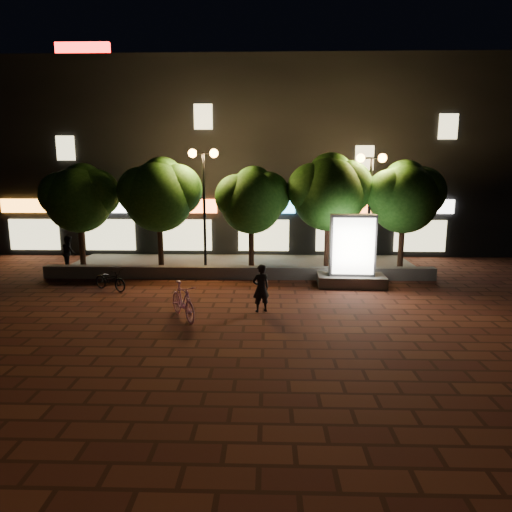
{
  "coord_description": "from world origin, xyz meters",
  "views": [
    {
      "loc": [
        1.23,
        -13.64,
        4.28
      ],
      "look_at": [
        0.81,
        1.5,
        1.42
      ],
      "focal_mm": 31.0,
      "sensor_mm": 36.0,
      "label": 1
    }
  ],
  "objects_px": {
    "tree_far_right": "(405,195)",
    "tree_left": "(160,192)",
    "ad_kiosk": "(352,257)",
    "tree_mid": "(252,198)",
    "street_lamp_left": "(204,179)",
    "scooter_pink": "(183,301)",
    "pedestrian": "(69,253)",
    "scooter_parked": "(110,280)",
    "street_lamp_right": "(370,182)",
    "tree_far_left": "(80,196)",
    "rider": "(261,288)",
    "tree_right": "(330,190)"
  },
  "relations": [
    {
      "from": "tree_mid",
      "to": "tree_far_right",
      "type": "height_order",
      "value": "tree_far_right"
    },
    {
      "from": "scooter_pink",
      "to": "tree_far_left",
      "type": "bearing_deg",
      "value": 99.9
    },
    {
      "from": "scooter_pink",
      "to": "pedestrian",
      "type": "xyz_separation_m",
      "value": [
        -6.22,
        6.32,
        0.29
      ]
    },
    {
      "from": "tree_far_left",
      "to": "ad_kiosk",
      "type": "relative_size",
      "value": 1.68
    },
    {
      "from": "tree_far_right",
      "to": "street_lamp_left",
      "type": "relative_size",
      "value": 0.92
    },
    {
      "from": "tree_right",
      "to": "street_lamp_left",
      "type": "xyz_separation_m",
      "value": [
        -5.36,
        -0.26,
        0.46
      ]
    },
    {
      "from": "tree_left",
      "to": "scooter_parked",
      "type": "distance_m",
      "value": 4.72
    },
    {
      "from": "tree_right",
      "to": "street_lamp_right",
      "type": "relative_size",
      "value": 1.02
    },
    {
      "from": "tree_mid",
      "to": "scooter_pink",
      "type": "relative_size",
      "value": 2.46
    },
    {
      "from": "tree_far_right",
      "to": "pedestrian",
      "type": "xyz_separation_m",
      "value": [
        -14.55,
        -0.27,
        -2.53
      ]
    },
    {
      "from": "tree_far_right",
      "to": "tree_left",
      "type": "bearing_deg",
      "value": 180.0
    },
    {
      "from": "rider",
      "to": "pedestrian",
      "type": "xyz_separation_m",
      "value": [
        -8.52,
        5.55,
        0.08
      ]
    },
    {
      "from": "tree_left",
      "to": "scooter_pink",
      "type": "bearing_deg",
      "value": -71.83
    },
    {
      "from": "tree_mid",
      "to": "tree_right",
      "type": "height_order",
      "value": "tree_right"
    },
    {
      "from": "street_lamp_left",
      "to": "scooter_parked",
      "type": "bearing_deg",
      "value": -134.25
    },
    {
      "from": "scooter_parked",
      "to": "street_lamp_right",
      "type": "bearing_deg",
      "value": -44.0
    },
    {
      "from": "tree_far_left",
      "to": "tree_mid",
      "type": "relative_size",
      "value": 1.03
    },
    {
      "from": "tree_far_left",
      "to": "scooter_pink",
      "type": "bearing_deg",
      "value": -49.33
    },
    {
      "from": "scooter_parked",
      "to": "tree_mid",
      "type": "bearing_deg",
      "value": -27.69
    },
    {
      "from": "ad_kiosk",
      "to": "pedestrian",
      "type": "height_order",
      "value": "ad_kiosk"
    },
    {
      "from": "ad_kiosk",
      "to": "pedestrian",
      "type": "distance_m",
      "value": 12.14
    },
    {
      "from": "scooter_pink",
      "to": "scooter_parked",
      "type": "height_order",
      "value": "scooter_pink"
    },
    {
      "from": "scooter_pink",
      "to": "pedestrian",
      "type": "height_order",
      "value": "pedestrian"
    },
    {
      "from": "street_lamp_right",
      "to": "ad_kiosk",
      "type": "distance_m",
      "value": 3.74
    },
    {
      "from": "rider",
      "to": "pedestrian",
      "type": "distance_m",
      "value": 10.17
    },
    {
      "from": "tree_mid",
      "to": "ad_kiosk",
      "type": "height_order",
      "value": "tree_mid"
    },
    {
      "from": "tree_left",
      "to": "tree_far_right",
      "type": "xyz_separation_m",
      "value": [
        10.5,
        -0.0,
        -0.08
      ]
    },
    {
      "from": "tree_right",
      "to": "rider",
      "type": "distance_m",
      "value": 7.06
    },
    {
      "from": "street_lamp_right",
      "to": "ad_kiosk",
      "type": "bearing_deg",
      "value": -115.46
    },
    {
      "from": "tree_left",
      "to": "street_lamp_left",
      "type": "distance_m",
      "value": 2.05
    },
    {
      "from": "tree_left",
      "to": "ad_kiosk",
      "type": "distance_m",
      "value": 8.59
    },
    {
      "from": "tree_left",
      "to": "tree_right",
      "type": "height_order",
      "value": "tree_right"
    },
    {
      "from": "tree_mid",
      "to": "street_lamp_left",
      "type": "height_order",
      "value": "street_lamp_left"
    },
    {
      "from": "scooter_parked",
      "to": "pedestrian",
      "type": "xyz_separation_m",
      "value": [
        -2.91,
        3.16,
        0.43
      ]
    },
    {
      "from": "tree_mid",
      "to": "scooter_parked",
      "type": "distance_m",
      "value": 6.79
    },
    {
      "from": "ad_kiosk",
      "to": "tree_right",
      "type": "bearing_deg",
      "value": 102.82
    },
    {
      "from": "tree_far_left",
      "to": "tree_mid",
      "type": "height_order",
      "value": "tree_far_left"
    },
    {
      "from": "street_lamp_right",
      "to": "scooter_pink",
      "type": "xyz_separation_m",
      "value": [
        -6.78,
        -6.33,
        -3.34
      ]
    },
    {
      "from": "street_lamp_right",
      "to": "scooter_pink",
      "type": "bearing_deg",
      "value": -136.97
    },
    {
      "from": "tree_right",
      "to": "ad_kiosk",
      "type": "height_order",
      "value": "tree_right"
    },
    {
      "from": "tree_left",
      "to": "pedestrian",
      "type": "xyz_separation_m",
      "value": [
        -4.05,
        -0.27,
        -2.61
      ]
    },
    {
      "from": "street_lamp_right",
      "to": "ad_kiosk",
      "type": "relative_size",
      "value": 1.81
    },
    {
      "from": "ad_kiosk",
      "to": "pedestrian",
      "type": "xyz_separation_m",
      "value": [
        -11.93,
        2.24,
        -0.27
      ]
    },
    {
      "from": "rider",
      "to": "scooter_parked",
      "type": "distance_m",
      "value": 6.1
    },
    {
      "from": "tree_right",
      "to": "street_lamp_left",
      "type": "bearing_deg",
      "value": -177.19
    },
    {
      "from": "tree_far_left",
      "to": "scooter_pink",
      "type": "height_order",
      "value": "tree_far_left"
    },
    {
      "from": "tree_far_right",
      "to": "tree_far_left",
      "type": "bearing_deg",
      "value": -180.0
    },
    {
      "from": "street_lamp_right",
      "to": "tree_far_right",
      "type": "bearing_deg",
      "value": 9.61
    },
    {
      "from": "scooter_parked",
      "to": "pedestrian",
      "type": "relative_size",
      "value": 1.02
    },
    {
      "from": "tree_right",
      "to": "tree_far_left",
      "type": "bearing_deg",
      "value": -180.0
    }
  ]
}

